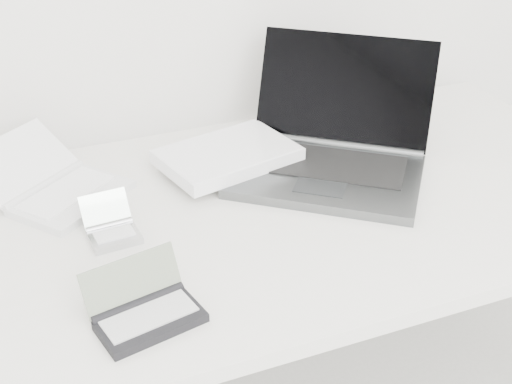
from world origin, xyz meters
name	(u,v)px	position (x,y,z in m)	size (l,w,h in m)	color
desk	(262,225)	(0.00, 1.55, 0.68)	(1.60, 0.80, 0.73)	white
laptop_large	(299,152)	(0.13, 1.66, 0.77)	(0.65, 0.54, 0.25)	#545758
netbook_open_white	(57,187)	(-0.38, 1.74, 0.75)	(0.34, 0.35, 0.10)	white
pda_silver	(112,229)	(-0.31, 1.56, 0.75)	(0.10, 0.12, 0.07)	#BCBDC1
palmtop_charcoal	(145,311)	(-0.31, 1.30, 0.75)	(0.19, 0.16, 0.09)	black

